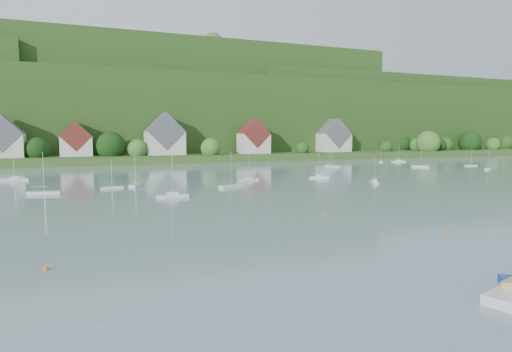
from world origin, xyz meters
The scene contains 11 objects.
far_shore_strip centered at (0.00, 200.00, 1.50)m, with size 600.00×60.00×3.00m, color #2C4E1D.
forested_ridge centered at (0.39, 268.57, 22.89)m, with size 620.00×181.22×69.89m.
village_building_0 centered at (-55.00, 187.00, 9.51)m, with size 14.00×10.40×16.00m.
village_building_1 centered at (-30.00, 189.00, 8.75)m, with size 12.00×9.36×14.00m.
village_building_2 centered at (5.00, 188.00, 10.27)m, with size 16.00×11.44×18.00m.
village_building_3 centered at (45.00, 186.00, 9.43)m, with size 13.00×10.40×15.50m.
village_building_4 centered at (90.00, 190.00, 9.59)m, with size 15.00×10.40×16.50m.
mooring_buoy_0 centered at (-31.10, 41.24, 0.00)m, with size 0.46×0.46×0.46m, color orange.
mooring_buoy_2 centered at (12.80, 39.89, 0.00)m, with size 0.42×0.42×0.42m, color orange.
mooring_buoy_3 centered at (5.22, 55.70, 0.00)m, with size 0.46×0.46×0.46m, color orange.
far_sailboat_cluster centered at (10.74, 116.19, 0.37)m, with size 193.77×74.78×8.71m.
Camera 1 is at (-27.81, 0.45, 11.69)m, focal length 30.56 mm.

